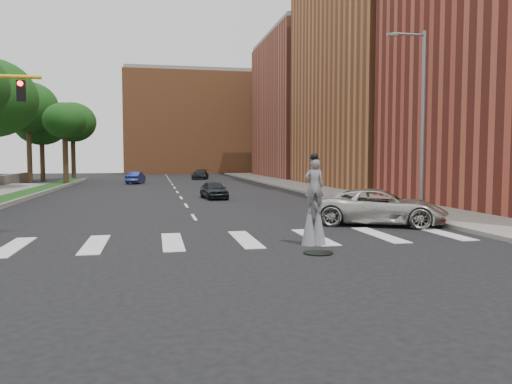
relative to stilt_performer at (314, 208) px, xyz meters
name	(u,v)px	position (x,y,z in m)	size (l,w,h in m)	color
ground_plane	(213,246)	(-3.32, 0.57, -1.23)	(160.00, 160.00, 0.00)	black
grass_median	(10,199)	(-14.82, 20.57, -1.11)	(2.00, 60.00, 0.25)	#133C11
median_curb	(27,198)	(-13.77, 20.57, -1.09)	(0.20, 60.00, 0.28)	gray
sidewalk_right	(323,190)	(9.18, 25.57, -1.14)	(5.00, 90.00, 0.18)	slate
manhole	(318,253)	(-0.32, -1.43, -1.21)	(0.90, 0.90, 0.04)	black
building_mid	(398,66)	(18.68, 30.57, 10.77)	(16.00, 22.00, 24.00)	#A35B33
building_far	(320,109)	(18.68, 54.57, 8.77)	(16.00, 22.00, 20.00)	#9D4D3A
building_backdrop	(197,125)	(2.68, 78.57, 7.77)	(26.00, 14.00, 18.00)	#A35B33
streetlight	(421,117)	(7.58, 6.57, 3.67)	(2.05, 0.20, 9.00)	slate
stilt_performer	(314,208)	(0.00, 0.00, 0.00)	(0.84, 0.54, 3.07)	#342415
suv_crossing	(380,207)	(4.40, 4.26, -0.45)	(2.59, 5.61, 1.56)	#B4B2AA
car_near	(214,190)	(-1.09, 19.22, -0.60)	(1.49, 3.70, 1.26)	black
car_mid	(136,178)	(-7.23, 41.11, -0.57)	(1.41, 4.03, 1.33)	navy
car_far	(200,174)	(0.77, 50.44, -0.58)	(1.83, 4.51, 1.31)	black
tree_5	(28,107)	(-19.04, 44.78, 7.30)	(6.64, 6.64, 11.40)	#342415
tree_6	(65,121)	(-14.15, 38.53, 5.37)	(4.29, 4.29, 8.53)	#342415
tree_7	(72,123)	(-15.33, 51.46, 6.11)	(5.91, 5.91, 9.89)	#342415
tree_8	(41,122)	(-18.62, 49.34, 5.94)	(6.58, 6.58, 10.00)	#342415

